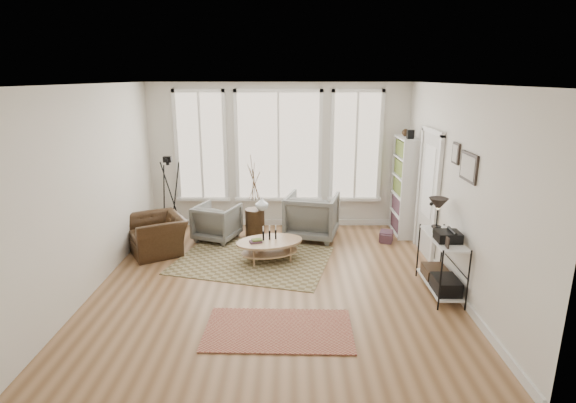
{
  "coord_description": "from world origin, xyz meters",
  "views": [
    {
      "loc": [
        0.23,
        -6.2,
        3.0
      ],
      "look_at": [
        0.2,
        0.6,
        1.1
      ],
      "focal_mm": 28.0,
      "sensor_mm": 36.0,
      "label": 1
    }
  ],
  "objects_px": {
    "low_shelf": "(442,259)",
    "armchair_right": "(312,216)",
    "coffee_table": "(269,245)",
    "armchair_left": "(217,222)",
    "accent_chair": "(157,234)",
    "bookcase": "(404,186)",
    "side_table": "(254,200)"
  },
  "relations": [
    {
      "from": "low_shelf",
      "to": "armchair_right",
      "type": "distance_m",
      "value": 2.84
    },
    {
      "from": "coffee_table",
      "to": "low_shelf",
      "type": "bearing_deg",
      "value": -24.3
    },
    {
      "from": "armchair_left",
      "to": "accent_chair",
      "type": "height_order",
      "value": "armchair_left"
    },
    {
      "from": "bookcase",
      "to": "coffee_table",
      "type": "height_order",
      "value": "bookcase"
    },
    {
      "from": "low_shelf",
      "to": "armchair_right",
      "type": "xyz_separation_m",
      "value": [
        -1.73,
        2.26,
        -0.08
      ]
    },
    {
      "from": "low_shelf",
      "to": "side_table",
      "type": "relative_size",
      "value": 0.84
    },
    {
      "from": "bookcase",
      "to": "low_shelf",
      "type": "height_order",
      "value": "bookcase"
    },
    {
      "from": "armchair_right",
      "to": "accent_chair",
      "type": "distance_m",
      "value": 2.85
    },
    {
      "from": "armchair_left",
      "to": "armchair_right",
      "type": "distance_m",
      "value": 1.8
    },
    {
      "from": "bookcase",
      "to": "armchair_left",
      "type": "bearing_deg",
      "value": -174.15
    },
    {
      "from": "coffee_table",
      "to": "armchair_left",
      "type": "xyz_separation_m",
      "value": [
        -1.03,
        1.03,
        0.07
      ]
    },
    {
      "from": "armchair_right",
      "to": "side_table",
      "type": "relative_size",
      "value": 0.62
    },
    {
      "from": "low_shelf",
      "to": "coffee_table",
      "type": "distance_m",
      "value": 2.75
    },
    {
      "from": "accent_chair",
      "to": "armchair_left",
      "type": "bearing_deg",
      "value": 93.09
    },
    {
      "from": "side_table",
      "to": "accent_chair",
      "type": "height_order",
      "value": "side_table"
    },
    {
      "from": "armchair_left",
      "to": "accent_chair",
      "type": "bearing_deg",
      "value": 54.15
    },
    {
      "from": "armchair_left",
      "to": "bookcase",
      "type": "bearing_deg",
      "value": -153.86
    },
    {
      "from": "armchair_left",
      "to": "side_table",
      "type": "distance_m",
      "value": 0.82
    },
    {
      "from": "low_shelf",
      "to": "armchair_right",
      "type": "bearing_deg",
      "value": 127.47
    },
    {
      "from": "side_table",
      "to": "low_shelf",
      "type": "bearing_deg",
      "value": -39.23
    },
    {
      "from": "armchair_right",
      "to": "armchair_left",
      "type": "bearing_deg",
      "value": 17.1
    },
    {
      "from": "armchair_left",
      "to": "accent_chair",
      "type": "distance_m",
      "value": 1.15
    },
    {
      "from": "bookcase",
      "to": "low_shelf",
      "type": "xyz_separation_m",
      "value": [
        -0.06,
        -2.52,
        -0.44
      ]
    },
    {
      "from": "low_shelf",
      "to": "bookcase",
      "type": "bearing_deg",
      "value": 88.72
    },
    {
      "from": "armchair_left",
      "to": "coffee_table",
      "type": "bearing_deg",
      "value": 155.41
    },
    {
      "from": "low_shelf",
      "to": "armchair_left",
      "type": "bearing_deg",
      "value": 148.59
    },
    {
      "from": "coffee_table",
      "to": "armchair_right",
      "type": "relative_size",
      "value": 1.35
    },
    {
      "from": "low_shelf",
      "to": "accent_chair",
      "type": "distance_m",
      "value": 4.73
    },
    {
      "from": "coffee_table",
      "to": "armchair_right",
      "type": "bearing_deg",
      "value": 55.8
    },
    {
      "from": "low_shelf",
      "to": "accent_chair",
      "type": "height_order",
      "value": "low_shelf"
    },
    {
      "from": "coffee_table",
      "to": "accent_chair",
      "type": "height_order",
      "value": "accent_chair"
    },
    {
      "from": "bookcase",
      "to": "armchair_right",
      "type": "relative_size",
      "value": 2.15
    }
  ]
}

